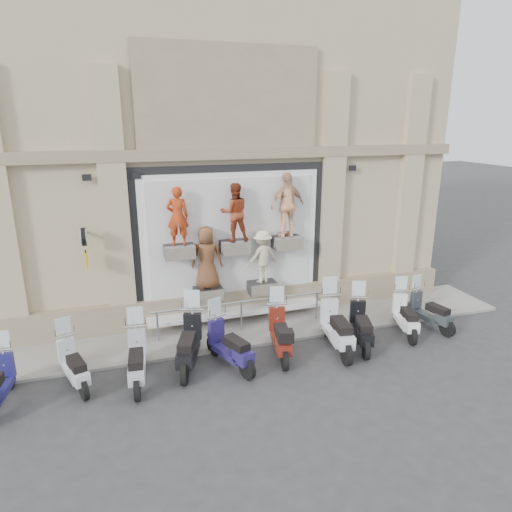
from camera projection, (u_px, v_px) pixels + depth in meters
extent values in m
plane|color=#313134|center=(264.00, 367.00, 11.01)|extent=(90.00, 90.00, 0.00)
cube|color=gray|center=(241.00, 329.00, 12.91)|extent=(16.00, 2.20, 0.08)
cube|color=black|center=(232.00, 241.00, 13.02)|extent=(5.60, 0.10, 4.30)
cube|color=white|center=(232.00, 241.00, 12.96)|extent=(5.10, 0.06, 3.90)
cube|color=white|center=(232.00, 242.00, 12.92)|extent=(4.70, 0.04, 3.60)
cube|color=white|center=(236.00, 310.00, 13.21)|extent=(5.10, 0.75, 0.10)
cube|color=#28282B|center=(179.00, 251.00, 12.25)|extent=(0.80, 0.50, 0.35)
imported|color=red|center=(178.00, 216.00, 11.97)|extent=(0.62, 0.45, 1.58)
cube|color=#28282B|center=(235.00, 247.00, 12.70)|extent=(0.80, 0.50, 0.35)
imported|color=maroon|center=(234.00, 212.00, 12.42)|extent=(0.82, 0.66, 1.60)
cube|color=#28282B|center=(287.00, 242.00, 13.15)|extent=(0.80, 0.50, 0.35)
imported|color=#EAB289|center=(287.00, 205.00, 12.84)|extent=(1.14, 0.66, 1.83)
cube|color=#28282B|center=(208.00, 293.00, 12.84)|extent=(0.80, 0.50, 0.35)
imported|color=brown|center=(207.00, 258.00, 12.54)|extent=(0.95, 0.72, 1.75)
cube|color=#28282B|center=(262.00, 287.00, 13.31)|extent=(0.80, 0.50, 0.35)
imported|color=beige|center=(262.00, 257.00, 13.04)|extent=(1.09, 0.78, 1.53)
cube|color=black|center=(84.00, 234.00, 11.50)|extent=(0.06, 0.56, 0.06)
cylinder|color=black|center=(84.00, 237.00, 11.25)|extent=(0.10, 0.46, 0.46)
cube|color=yellow|center=(86.00, 260.00, 11.42)|extent=(0.04, 0.50, 0.38)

